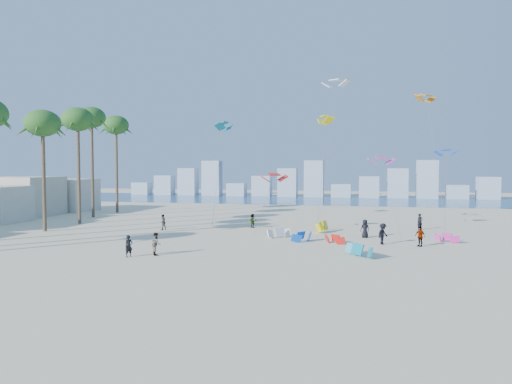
# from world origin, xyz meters

# --- Properties ---
(ground) EXTENTS (220.00, 220.00, 0.00)m
(ground) POSITION_xyz_m (0.00, 0.00, 0.00)
(ground) COLOR beige
(ground) RESTS_ON ground
(ocean) EXTENTS (220.00, 220.00, 0.00)m
(ocean) POSITION_xyz_m (0.00, 72.00, 0.01)
(ocean) COLOR navy
(ocean) RESTS_ON ground
(kitesurfer_near) EXTENTS (0.69, 0.73, 1.68)m
(kitesurfer_near) POSITION_xyz_m (-4.35, 4.60, 0.84)
(kitesurfer_near) COLOR black
(kitesurfer_near) RESTS_ON ground
(kitesurfer_mid) EXTENTS (1.04, 1.09, 1.77)m
(kitesurfer_mid) POSITION_xyz_m (-2.67, 5.84, 0.88)
(kitesurfer_mid) COLOR gray
(kitesurfer_mid) RESTS_ON ground
(kitesurfers_far) EXTENTS (28.39, 12.52, 1.89)m
(kitesurfers_far) POSITION_xyz_m (9.08, 19.01, 0.88)
(kitesurfers_far) COLOR black
(kitesurfers_far) RESTS_ON ground
(grounded_kites) EXTENTS (18.08, 17.07, 1.06)m
(grounded_kites) POSITION_xyz_m (10.31, 16.48, 0.45)
(grounded_kites) COLOR silver
(grounded_kites) RESTS_ON ground
(flying_kites) EXTENTS (32.01, 24.31, 17.53)m
(flying_kites) POSITION_xyz_m (11.00, 23.92, 11.34)
(flying_kites) COLOR red
(flying_kites) RESTS_ON ground
(palm_row) EXTENTS (7.41, 44.80, 15.08)m
(palm_row) POSITION_xyz_m (-22.09, 16.18, 12.13)
(palm_row) COLOR brown
(palm_row) RESTS_ON ground
(distant_skyline) EXTENTS (85.00, 3.00, 8.40)m
(distant_skyline) POSITION_xyz_m (-1.19, 82.00, 3.09)
(distant_skyline) COLOR #9EADBF
(distant_skyline) RESTS_ON ground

